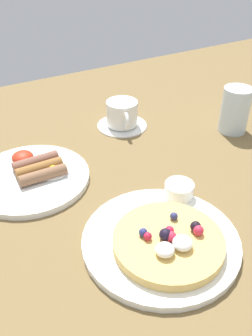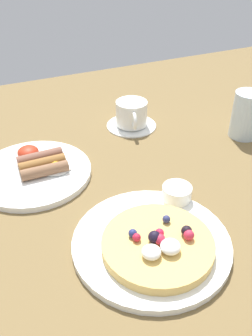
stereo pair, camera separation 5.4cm
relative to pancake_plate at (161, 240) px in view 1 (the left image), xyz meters
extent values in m
cube|color=brown|center=(0.00, 0.16, -0.02)|extent=(2.04, 1.22, 0.03)
cylinder|color=white|center=(0.00, 0.00, 0.00)|extent=(0.25, 0.25, 0.01)
cylinder|color=#E0B65F|center=(0.00, -0.02, 0.01)|extent=(0.17, 0.17, 0.02)
sphere|color=#CB2842|center=(0.00, -0.02, 0.03)|extent=(0.02, 0.02, 0.02)
sphere|color=navy|center=(0.00, -0.02, 0.03)|extent=(0.01, 0.01, 0.01)
sphere|color=red|center=(0.00, -0.01, 0.03)|extent=(0.01, 0.01, 0.01)
sphere|color=red|center=(-0.03, 0.00, 0.03)|extent=(0.01, 0.01, 0.01)
sphere|color=navy|center=(0.03, 0.01, 0.03)|extent=(0.01, 0.01, 0.01)
sphere|color=black|center=(-0.01, -0.02, 0.03)|extent=(0.02, 0.02, 0.02)
sphere|color=black|center=(0.04, -0.03, 0.03)|extent=(0.02, 0.02, 0.02)
sphere|color=#CA2A44|center=(0.04, -0.03, 0.03)|extent=(0.02, 0.02, 0.02)
sphere|color=navy|center=(-0.03, 0.00, 0.03)|extent=(0.01, 0.01, 0.01)
ellipsoid|color=white|center=(0.01, -0.04, 0.03)|extent=(0.03, 0.03, 0.02)
ellipsoid|color=white|center=(-0.02, -0.04, 0.03)|extent=(0.03, 0.03, 0.02)
cylinder|color=white|center=(0.09, 0.07, 0.02)|extent=(0.05, 0.05, 0.03)
cylinder|color=brown|center=(0.09, 0.07, 0.02)|extent=(0.04, 0.04, 0.00)
cylinder|color=white|center=(-0.13, 0.27, 0.00)|extent=(0.23, 0.23, 0.01)
cylinder|color=brown|center=(-0.11, 0.29, 0.02)|extent=(0.09, 0.02, 0.02)
cylinder|color=olive|center=(-0.11, 0.26, 0.02)|extent=(0.09, 0.02, 0.02)
cylinder|color=brown|center=(-0.11, 0.24, 0.02)|extent=(0.09, 0.02, 0.02)
ellipsoid|color=white|center=(-0.09, 0.25, 0.01)|extent=(0.06, 0.05, 0.01)
sphere|color=yellow|center=(-0.09, 0.25, 0.01)|extent=(0.02, 0.02, 0.02)
ellipsoid|color=#B22E18|center=(-0.13, 0.32, 0.02)|extent=(0.04, 0.04, 0.02)
cylinder|color=white|center=(0.14, 0.37, 0.00)|extent=(0.12, 0.12, 0.01)
cylinder|color=white|center=(0.14, 0.37, 0.03)|extent=(0.08, 0.08, 0.06)
torus|color=white|center=(0.12, 0.33, 0.03)|extent=(0.02, 0.04, 0.04)
cylinder|color=#8C614A|center=(0.14, 0.37, 0.05)|extent=(0.06, 0.06, 0.00)
cylinder|color=silver|center=(0.36, 0.22, 0.05)|extent=(0.07, 0.07, 0.11)
camera|label=1|loc=(-0.25, -0.33, 0.42)|focal=39.02mm
camera|label=2|loc=(-0.20, -0.35, 0.42)|focal=39.02mm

